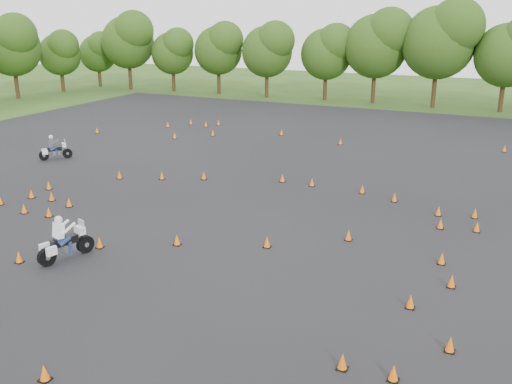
% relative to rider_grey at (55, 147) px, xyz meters
% --- Properties ---
extents(ground, '(140.00, 140.00, 0.00)m').
position_rel_rider_grey_xyz_m(ground, '(16.51, -8.37, -0.81)').
color(ground, '#2D5119').
rests_on(ground, ground).
extents(asphalt_pad, '(62.00, 62.00, 0.00)m').
position_rel_rider_grey_xyz_m(asphalt_pad, '(16.51, -2.37, -0.81)').
color(asphalt_pad, black).
rests_on(asphalt_pad, ground).
extents(treeline, '(86.62, 32.66, 11.06)m').
position_rel_rider_grey_xyz_m(treeline, '(19.29, 26.59, 3.81)').
color(treeline, '#294614').
rests_on(treeline, ground).
extents(traffic_cones, '(36.72, 33.16, 0.45)m').
position_rel_rider_grey_xyz_m(traffic_cones, '(15.68, -1.72, -0.58)').
color(traffic_cones, orange).
rests_on(traffic_cones, asphalt_pad).
extents(rider_grey, '(1.85, 2.02, 1.62)m').
position_rel_rider_grey_xyz_m(rider_grey, '(0.00, 0.00, 0.00)').
color(rider_grey, '#42454A').
rests_on(rider_grey, ground).
extents(rider_white, '(1.39, 2.50, 1.85)m').
position_rel_rider_grey_xyz_m(rider_white, '(11.84, -11.93, 0.11)').
color(rider_white, white).
rests_on(rider_white, ground).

